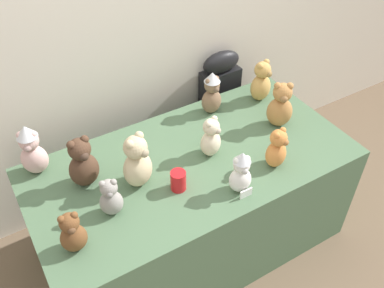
% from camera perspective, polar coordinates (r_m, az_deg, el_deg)
% --- Properties ---
extents(ground_plane, '(10.00, 10.00, 0.00)m').
position_cam_1_polar(ground_plane, '(2.76, 2.77, -16.46)').
color(ground_plane, brown).
extents(wall_back, '(7.00, 0.08, 2.60)m').
position_cam_1_polar(wall_back, '(2.53, -8.56, 16.86)').
color(wall_back, silver).
rests_on(wall_back, ground_plane).
extents(display_table, '(1.80, 0.91, 0.73)m').
position_cam_1_polar(display_table, '(2.59, 0.00, -8.11)').
color(display_table, '#4C6B4C').
rests_on(display_table, ground_plane).
extents(instrument_case, '(0.28, 0.12, 0.96)m').
position_cam_1_polar(instrument_case, '(3.10, 3.61, 4.61)').
color(instrument_case, black).
rests_on(instrument_case, ground_plane).
extents(teddy_bear_ginger, '(0.15, 0.14, 0.24)m').
position_cam_1_polar(teddy_bear_ginger, '(2.27, 11.37, -0.68)').
color(teddy_bear_ginger, '#D17F3D').
rests_on(teddy_bear_ginger, display_table).
extents(teddy_bear_snow, '(0.13, 0.12, 0.25)m').
position_cam_1_polar(teddy_bear_snow, '(2.09, 6.62, -3.83)').
color(teddy_bear_snow, white).
rests_on(teddy_bear_snow, display_table).
extents(teddy_bear_cream, '(0.16, 0.15, 0.24)m').
position_cam_1_polar(teddy_bear_cream, '(2.29, 2.57, 0.81)').
color(teddy_bear_cream, beige).
rests_on(teddy_bear_cream, display_table).
extents(teddy_bear_ash, '(0.14, 0.13, 0.22)m').
position_cam_1_polar(teddy_bear_ash, '(2.03, -10.92, -7.17)').
color(teddy_bear_ash, gray).
rests_on(teddy_bear_ash, display_table).
extents(teddy_bear_blush, '(0.18, 0.17, 0.31)m').
position_cam_1_polar(teddy_bear_blush, '(2.31, -20.81, -0.79)').
color(teddy_bear_blush, beige).
rests_on(teddy_bear_blush, display_table).
extents(teddy_bear_mocha, '(0.13, 0.12, 0.28)m').
position_cam_1_polar(teddy_bear_mocha, '(2.58, 2.68, 6.86)').
color(teddy_bear_mocha, '#7F6047').
rests_on(teddy_bear_mocha, display_table).
extents(teddy_bear_chestnut, '(0.13, 0.11, 0.23)m').
position_cam_1_polar(teddy_bear_chestnut, '(1.93, -15.82, -11.50)').
color(teddy_bear_chestnut, brown).
rests_on(teddy_bear_chestnut, display_table).
extents(teddy_bear_caramel, '(0.20, 0.19, 0.30)m').
position_cam_1_polar(teddy_bear_caramel, '(2.53, 11.84, 5.06)').
color(teddy_bear_caramel, '#B27A42').
rests_on(teddy_bear_caramel, display_table).
extents(teddy_bear_sand, '(0.21, 0.20, 0.32)m').
position_cam_1_polar(teddy_bear_sand, '(2.12, -7.40, -2.46)').
color(teddy_bear_sand, '#CCB78E').
rests_on(teddy_bear_sand, display_table).
extents(teddy_bear_cocoa, '(0.16, 0.14, 0.30)m').
position_cam_1_polar(teddy_bear_cocoa, '(2.17, -14.52, -2.54)').
color(teddy_bear_cocoa, '#4C3323').
rests_on(teddy_bear_cocoa, display_table).
extents(teddy_bear_honey, '(0.17, 0.16, 0.28)m').
position_cam_1_polar(teddy_bear_honey, '(2.74, 9.33, 8.26)').
color(teddy_bear_honey, tan).
rests_on(teddy_bear_honey, display_table).
extents(party_cup_red, '(0.08, 0.08, 0.11)m').
position_cam_1_polar(party_cup_red, '(2.14, -1.87, -4.95)').
color(party_cup_red, red).
rests_on(party_cup_red, display_table).
extents(name_card_front_left, '(0.07, 0.01, 0.05)m').
position_cam_1_polar(name_card_front_left, '(2.14, 7.30, -6.61)').
color(name_card_front_left, white).
rests_on(name_card_front_left, display_table).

